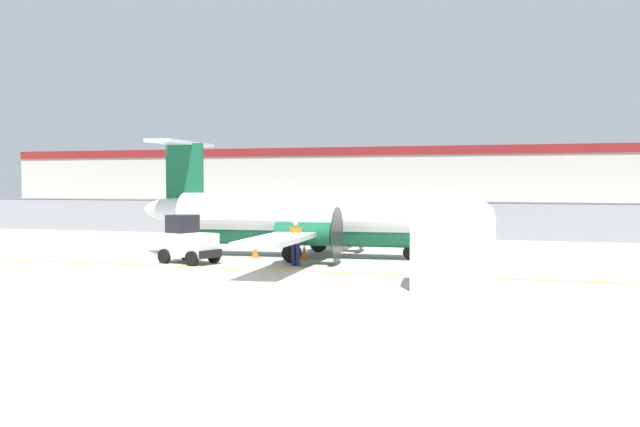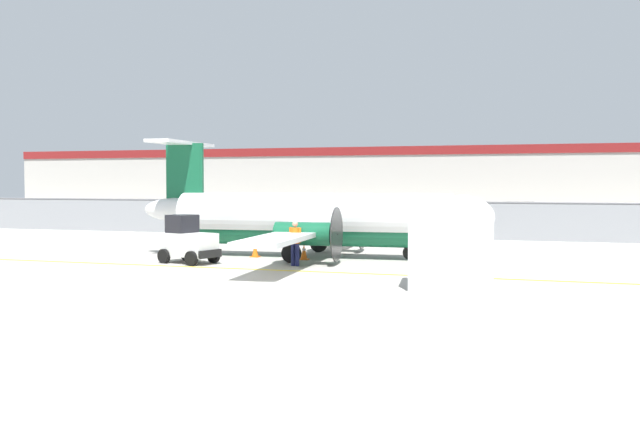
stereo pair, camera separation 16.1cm
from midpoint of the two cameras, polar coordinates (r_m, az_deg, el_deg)
name	(u,v)px [view 1 (the left image)]	position (r m, az deg, el deg)	size (l,w,h in m)	color
ground_plane	(273,270)	(25.68, -3.99, -4.53)	(140.00, 140.00, 0.01)	#ADA89E
perimeter_fence	(371,218)	(40.89, 4.02, -0.34)	(98.00, 0.10, 2.10)	gray
parking_lot_strip	(406,225)	(52.20, 6.83, -0.89)	(98.00, 17.00, 0.12)	#38383A
background_building	(439,181)	(70.39, 9.47, 2.58)	(91.00, 8.10, 6.50)	beige
commuter_airplane	(319,219)	(29.76, -0.20, -0.47)	(15.20, 16.06, 4.92)	white
baggage_tug	(188,241)	(28.22, -10.68, -2.19)	(2.56, 1.95, 1.88)	silver
ground_crew_worker	(296,241)	(26.80, -2.13, -2.19)	(0.54, 0.43, 1.70)	#191E4C
cargo_container	(452,251)	(21.61, 10.30, -2.98)	(2.62, 2.27, 2.20)	silver
traffic_cone_near_left	(194,251)	(29.94, -10.23, -2.96)	(0.36, 0.36, 0.64)	orange
traffic_cone_near_right	(255,250)	(30.13, -5.36, -2.90)	(0.36, 0.36, 0.64)	orange
traffic_cone_far_left	(206,247)	(31.79, -9.26, -2.64)	(0.36, 0.36, 0.64)	orange
traffic_cone_far_right	(304,252)	(28.99, -1.43, -3.10)	(0.36, 0.36, 0.64)	orange
parked_car_0	(221,211)	(56.39, -8.04, 0.20)	(4.38, 2.40, 1.58)	slate
parked_car_1	(297,214)	(50.98, -1.93, -0.02)	(4.26, 2.13, 1.58)	#B28C19
parked_car_2	(411,213)	(52.49, 7.19, 0.04)	(4.32, 2.26, 1.58)	gray
parked_car_3	(515,212)	(55.07, 15.28, 0.08)	(4.31, 2.24, 1.58)	red
parked_car_4	(595,218)	(47.92, 21.04, -0.35)	(4.31, 2.23, 1.58)	silver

